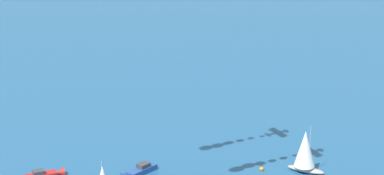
# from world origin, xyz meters

# --- Properties ---
(sailboat_far_port) EXTENTS (9.63, 7.32, 12.32)m
(sailboat_far_port) POSITION_xyz_m (6.51, 30.22, 5.62)
(sailboat_far_port) COLOR #9E9993
(sailboat_far_port) RESTS_ON ground_plane
(motorboat_inshore) EXTENTS (4.04, 9.93, 2.80)m
(motorboat_inshore) POSITION_xyz_m (-26.61, -24.79, 0.76)
(motorboat_inshore) COLOR #B21E1E
(motorboat_inshore) RESTS_ON ground_plane
(motorboat_outer_ring_e) EXTENTS (5.34, 11.03, 3.10)m
(motorboat_outer_ring_e) POSITION_xyz_m (-15.26, -5.46, 0.84)
(motorboat_outer_ring_e) COLOR #23478C
(motorboat_outer_ring_e) RESTS_ON ground_plane
(marker_buoy) EXTENTS (1.10, 1.10, 2.10)m
(marker_buoy) POSITION_xyz_m (-0.08, 21.86, 0.39)
(marker_buoy) COLOR orange
(marker_buoy) RESTS_ON ground_plane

